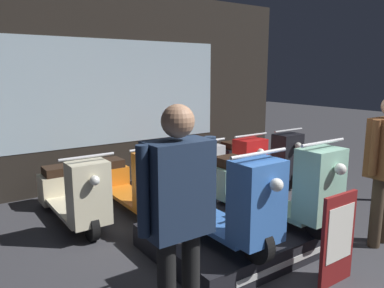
% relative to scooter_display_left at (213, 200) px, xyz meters
% --- Properties ---
extents(shop_wall_back, '(6.92, 0.09, 3.20)m').
position_rel_scooter_display_left_xyz_m(shop_wall_back, '(0.39, 3.08, 0.96)').
color(shop_wall_back, '#28231E').
rests_on(shop_wall_back, ground_plane).
extents(display_platform, '(1.89, 1.39, 0.25)m').
position_rel_scooter_display_left_xyz_m(display_platform, '(0.43, 0.07, -0.51)').
color(display_platform, black).
rests_on(display_platform, ground_plane).
extents(scooter_display_left, '(0.62, 1.80, 0.99)m').
position_rel_scooter_display_left_xyz_m(scooter_display_left, '(0.00, 0.00, 0.00)').
color(scooter_display_left, black).
rests_on(scooter_display_left, display_platform).
extents(scooter_display_right, '(0.62, 1.80, 0.99)m').
position_rel_scooter_display_left_xyz_m(scooter_display_right, '(0.85, 0.00, 0.00)').
color(scooter_display_right, black).
rests_on(scooter_display_right, display_platform).
extents(scooter_backrow_0, '(0.62, 1.80, 0.99)m').
position_rel_scooter_display_left_xyz_m(scooter_backrow_0, '(-0.85, 1.76, -0.25)').
color(scooter_backrow_0, black).
rests_on(scooter_backrow_0, ground_plane).
extents(scooter_backrow_1, '(0.62, 1.80, 0.99)m').
position_rel_scooter_display_left_xyz_m(scooter_backrow_1, '(-0.03, 1.76, -0.25)').
color(scooter_backrow_1, black).
rests_on(scooter_backrow_1, ground_plane).
extents(scooter_backrow_2, '(0.62, 1.80, 0.99)m').
position_rel_scooter_display_left_xyz_m(scooter_backrow_2, '(0.78, 1.76, -0.25)').
color(scooter_backrow_2, black).
rests_on(scooter_backrow_2, ground_plane).
extents(scooter_backrow_3, '(0.62, 1.80, 0.99)m').
position_rel_scooter_display_left_xyz_m(scooter_backrow_3, '(1.60, 1.76, -0.25)').
color(scooter_backrow_3, black).
rests_on(scooter_backrow_3, ground_plane).
extents(scooter_backrow_4, '(0.62, 1.80, 0.99)m').
position_rel_scooter_display_left_xyz_m(scooter_backrow_4, '(2.42, 1.76, -0.25)').
color(scooter_backrow_4, black).
rests_on(scooter_backrow_4, ground_plane).
extents(person_left_browsing, '(0.60, 0.25, 1.69)m').
position_rel_scooter_display_left_xyz_m(person_left_browsing, '(-0.91, -0.78, 0.37)').
color(person_left_browsing, black).
rests_on(person_left_browsing, ground_plane).
extents(price_sign_board, '(0.44, 0.04, 0.85)m').
position_rel_scooter_display_left_xyz_m(price_sign_board, '(0.65, -0.98, -0.21)').
color(price_sign_board, maroon).
rests_on(price_sign_board, ground_plane).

